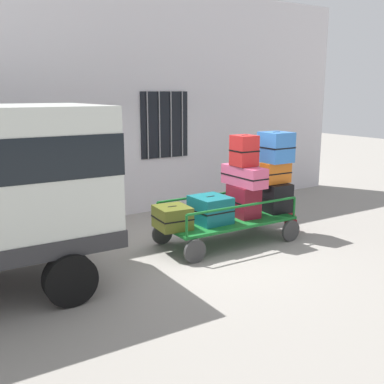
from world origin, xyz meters
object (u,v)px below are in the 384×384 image
at_px(suitcase_center_bottom, 243,201).
at_px(suitcase_center_top, 244,151).
at_px(suitcase_center_middle, 244,176).
at_px(luggage_cart, 227,223).
at_px(suitcase_midright_bottom, 274,197).
at_px(suitcase_left_bottom, 172,217).
at_px(backpack, 290,221).
at_px(suitcase_midleft_bottom, 210,209).
at_px(suitcase_midright_top, 276,147).
at_px(suitcase_midright_middle, 276,173).

bearing_deg(suitcase_center_bottom, suitcase_center_top, 90.00).
xyz_separation_m(suitcase_center_bottom, suitcase_center_middle, (0.00, -0.00, 0.48)).
height_order(luggage_cart, suitcase_midright_bottom, suitcase_midright_bottom).
xyz_separation_m(suitcase_left_bottom, suitcase_center_top, (1.52, -0.00, 1.05)).
bearing_deg(suitcase_left_bottom, suitcase_center_top, -0.02).
relative_size(suitcase_left_bottom, backpack, 1.43).
height_order(suitcase_center_middle, suitcase_midright_bottom, suitcase_center_middle).
xyz_separation_m(suitcase_midleft_bottom, suitcase_midright_bottom, (1.52, 0.01, 0.04)).
distance_m(luggage_cart, suitcase_center_middle, 0.93).
bearing_deg(backpack, suitcase_center_top, 173.48).
bearing_deg(suitcase_center_bottom, suitcase_midright_bottom, -0.40).
height_order(luggage_cart, suitcase_center_top, suitcase_center_top).
xyz_separation_m(suitcase_center_top, backpack, (1.12, -0.13, -1.47)).
distance_m(suitcase_left_bottom, suitcase_midleft_bottom, 0.76).
bearing_deg(suitcase_center_top, suitcase_center_middle, -90.00).
bearing_deg(suitcase_left_bottom, suitcase_midright_top, -0.37).
relative_size(suitcase_midleft_bottom, backpack, 1.54).
bearing_deg(suitcase_midright_bottom, suitcase_center_top, 178.34).
relative_size(luggage_cart, suitcase_center_top, 4.44).
relative_size(suitcase_midleft_bottom, suitcase_center_top, 1.20).
xyz_separation_m(luggage_cart, suitcase_center_top, (0.38, 0.03, 1.31)).
bearing_deg(suitcase_midright_bottom, suitcase_midright_middle, -90.00).
relative_size(suitcase_center_bottom, suitcase_midright_top, 1.11).
xyz_separation_m(luggage_cart, suitcase_center_middle, (0.38, 0.02, 0.85)).
bearing_deg(suitcase_midright_middle, suitcase_left_bottom, 179.15).
relative_size(suitcase_center_bottom, suitcase_midright_bottom, 1.00).
relative_size(luggage_cart, suitcase_midleft_bottom, 3.72).
bearing_deg(suitcase_midright_middle, suitcase_midright_bottom, 90.00).
xyz_separation_m(luggage_cart, suitcase_midright_bottom, (1.14, 0.01, 0.35)).
bearing_deg(suitcase_midright_middle, suitcase_center_bottom, 178.74).
bearing_deg(suitcase_center_bottom, suitcase_center_middle, -90.00).
height_order(suitcase_midleft_bottom, suitcase_center_bottom, suitcase_center_bottom).
height_order(luggage_cart, suitcase_left_bottom, suitcase_left_bottom).
bearing_deg(suitcase_midleft_bottom, suitcase_left_bottom, 177.35).
bearing_deg(backpack, suitcase_center_bottom, 174.32).
xyz_separation_m(suitcase_left_bottom, suitcase_center_bottom, (1.52, -0.02, 0.10)).
relative_size(suitcase_midright_bottom, suitcase_midright_middle, 1.09).
bearing_deg(luggage_cart, suitcase_center_bottom, 2.71).
bearing_deg(backpack, suitcase_midright_middle, 165.25).
height_order(suitcase_center_top, suitcase_midright_middle, suitcase_center_top).
bearing_deg(backpack, suitcase_midleft_bottom, 177.16).
height_order(suitcase_center_middle, suitcase_midright_top, suitcase_midright_top).
height_order(suitcase_center_middle, suitcase_center_top, suitcase_center_top).
bearing_deg(luggage_cart, suitcase_midright_top, 1.03).
xyz_separation_m(suitcase_midleft_bottom, suitcase_center_bottom, (0.76, 0.02, 0.05)).
distance_m(suitcase_left_bottom, backpack, 2.67).
height_order(suitcase_left_bottom, suitcase_midright_bottom, suitcase_midright_bottom).
bearing_deg(suitcase_midright_top, suitcase_center_bottom, -179.82).
bearing_deg(suitcase_center_top, suitcase_midright_bottom, -1.66).
relative_size(suitcase_center_middle, backpack, 2.20).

